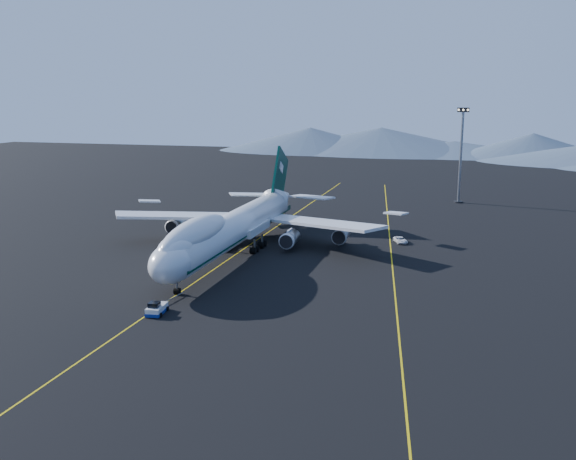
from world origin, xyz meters
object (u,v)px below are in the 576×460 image
(service_van, at_px, (400,240))
(pushback_tug, at_px, (157,310))
(boeing_747, at_px, (234,227))
(floodlight_mast, at_px, (461,155))

(service_van, bearing_deg, pushback_tug, -141.11)
(pushback_tug, bearing_deg, boeing_747, 84.92)
(floodlight_mast, bearing_deg, boeing_747, -118.41)
(boeing_747, height_order, floodlight_mast, floodlight_mast)
(boeing_747, bearing_deg, service_van, 32.91)
(boeing_747, distance_m, floodlight_mast, 88.36)
(boeing_747, distance_m, service_van, 37.05)
(pushback_tug, relative_size, floodlight_mast, 0.16)
(pushback_tug, relative_size, service_van, 0.98)
(boeing_747, bearing_deg, floodlight_mast, 61.59)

